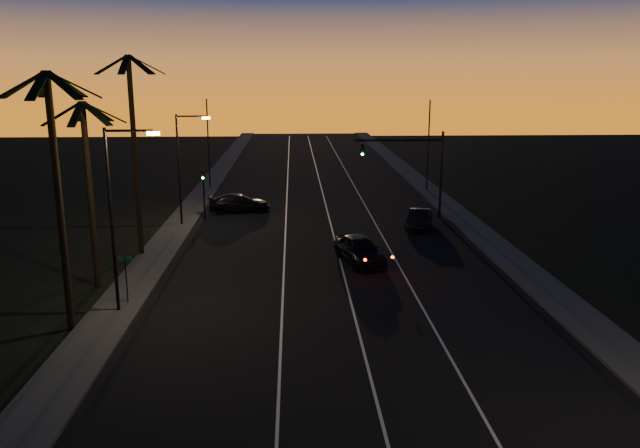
{
  "coord_description": "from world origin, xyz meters",
  "views": [
    {
      "loc": [
        -2.4,
        -9.08,
        11.35
      ],
      "look_at": [
        -0.94,
        24.17,
        3.36
      ],
      "focal_mm": 35.0,
      "sensor_mm": 36.0,
      "label": 1
    }
  ],
  "objects_px": {
    "right_car": "(419,219)",
    "cross_car": "(239,203)",
    "signal_mast": "(413,159)",
    "lead_car": "(360,250)"
  },
  "relations": [
    {
      "from": "signal_mast",
      "to": "right_car",
      "type": "relative_size",
      "value": 1.57
    },
    {
      "from": "right_car",
      "to": "cross_car",
      "type": "xyz_separation_m",
      "value": [
        -14.08,
        6.44,
        0.05
      ]
    },
    {
      "from": "right_car",
      "to": "signal_mast",
      "type": "bearing_deg",
      "value": 89.47
    },
    {
      "from": "lead_car",
      "to": "cross_car",
      "type": "xyz_separation_m",
      "value": [
        -8.65,
        15.17,
        -0.09
      ]
    },
    {
      "from": "lead_car",
      "to": "cross_car",
      "type": "relative_size",
      "value": 1.08
    },
    {
      "from": "right_car",
      "to": "cross_car",
      "type": "distance_m",
      "value": 15.49
    },
    {
      "from": "right_car",
      "to": "cross_car",
      "type": "bearing_deg",
      "value": 155.41
    },
    {
      "from": "signal_mast",
      "to": "cross_car",
      "type": "xyz_separation_m",
      "value": [
        -14.11,
        2.9,
        -4.02
      ]
    },
    {
      "from": "signal_mast",
      "to": "right_car",
      "type": "height_order",
      "value": "signal_mast"
    },
    {
      "from": "cross_car",
      "to": "signal_mast",
      "type": "bearing_deg",
      "value": -11.63
    }
  ]
}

